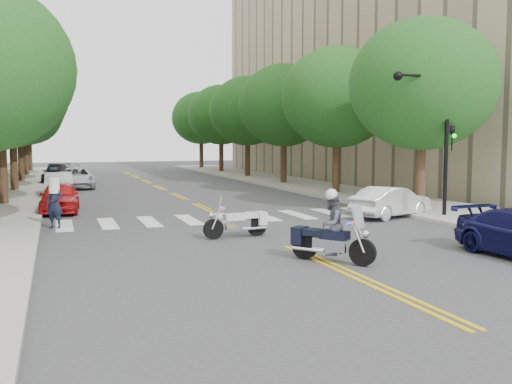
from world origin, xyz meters
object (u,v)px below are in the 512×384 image
motorcycle_police (329,229)px  officer_standing (55,204)px  convertible (391,202)px  motorcycle_parked (241,222)px

motorcycle_police → officer_standing: 10.59m
officer_standing → convertible: size_ratio=0.46×
motorcycle_parked → officer_standing: (-5.67, 3.91, 0.38)m
motorcycle_police → motorcycle_parked: (-0.97, 4.35, -0.35)m
motorcycle_police → convertible: 9.24m
motorcycle_police → motorcycle_parked: motorcycle_police is taller
motorcycle_police → motorcycle_parked: size_ratio=0.92×
motorcycle_parked → convertible: (7.20, 2.48, 0.14)m
motorcycle_parked → officer_standing: officer_standing is taller
convertible → officer_standing: bearing=62.4°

